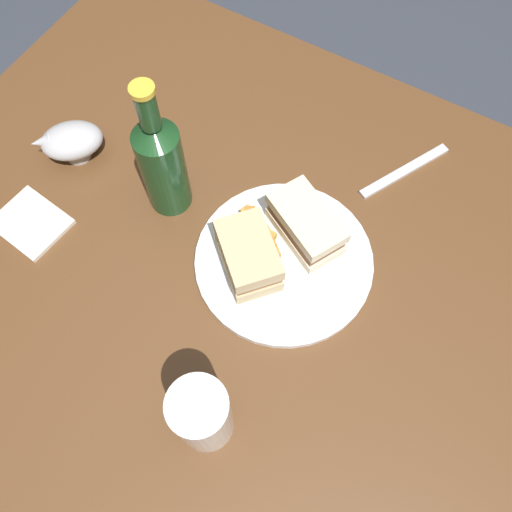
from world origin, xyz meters
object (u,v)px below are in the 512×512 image
(pint_glass, at_px, (203,416))
(cider_bottle, at_px, (162,162))
(plate, at_px, (284,261))
(napkin, at_px, (31,223))
(sandwich_half_left, at_px, (306,224))
(gravy_boat, at_px, (71,141))
(fork, at_px, (404,171))
(sandwich_half_right, at_px, (248,256))

(pint_glass, bearing_deg, cider_bottle, -48.12)
(pint_glass, height_order, cider_bottle, cider_bottle)
(plate, distance_m, napkin, 0.41)
(sandwich_half_left, height_order, gravy_boat, sandwich_half_left)
(plate, relative_size, napkin, 2.49)
(napkin, height_order, fork, napkin)
(sandwich_half_right, height_order, pint_glass, pint_glass)
(fork, bearing_deg, gravy_boat, 144.07)
(gravy_boat, height_order, fork, gravy_boat)
(cider_bottle, distance_m, napkin, 0.25)
(sandwich_half_left, distance_m, napkin, 0.44)
(sandwich_half_right, relative_size, cider_bottle, 0.52)
(pint_glass, relative_size, cider_bottle, 0.57)
(pint_glass, bearing_deg, plate, -84.01)
(pint_glass, distance_m, cider_bottle, 0.37)
(sandwich_half_left, relative_size, gravy_boat, 1.13)
(gravy_boat, distance_m, cider_bottle, 0.20)
(sandwich_half_right, height_order, fork, sandwich_half_right)
(sandwich_half_left, height_order, pint_glass, pint_glass)
(gravy_boat, bearing_deg, sandwich_half_left, -172.25)
(sandwich_half_left, xyz_separation_m, cider_bottle, (0.22, 0.05, 0.06))
(plate, relative_size, sandwich_half_right, 2.08)
(cider_bottle, xyz_separation_m, napkin, (0.17, 0.15, -0.10))
(plate, height_order, sandwich_half_left, sandwich_half_left)
(pint_glass, relative_size, gravy_boat, 1.17)
(plate, distance_m, sandwich_half_right, 0.07)
(sandwich_half_right, relative_size, napkin, 1.20)
(gravy_boat, bearing_deg, sandwich_half_right, 174.47)
(sandwich_half_left, bearing_deg, napkin, 27.23)
(gravy_boat, bearing_deg, cider_bottle, -177.09)
(sandwich_half_right, height_order, gravy_boat, sandwich_half_right)
(plate, bearing_deg, napkin, 20.79)
(plate, height_order, fork, plate)
(gravy_boat, bearing_deg, pint_glass, 148.68)
(sandwich_half_left, xyz_separation_m, napkin, (0.39, 0.20, -0.04))
(sandwich_half_right, distance_m, gravy_boat, 0.36)
(sandwich_half_right, distance_m, fork, 0.32)
(napkin, bearing_deg, fork, -140.35)
(sandwich_half_right, relative_size, gravy_boat, 1.06)
(cider_bottle, height_order, fork, cider_bottle)
(sandwich_half_left, distance_m, pint_glass, 0.32)
(napkin, xyz_separation_m, fork, (-0.48, -0.39, -0.00))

